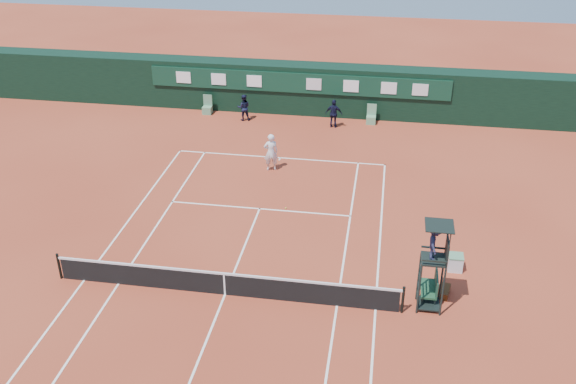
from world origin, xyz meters
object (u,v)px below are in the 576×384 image
object	(u,v)px
cooler	(455,262)
player	(271,152)
umpire_chair	(435,249)
player_bench	(432,286)
tennis_net	(224,283)

from	to	relation	value
cooler	player	distance (m)	11.42
umpire_chair	player	bearing A→B (deg)	127.00
umpire_chair	player	size ratio (longest dim) A/B	1.75
player_bench	cooler	bearing A→B (deg)	64.25
tennis_net	umpire_chair	size ratio (longest dim) A/B	3.77
tennis_net	player_bench	xyz separation A→B (m)	(7.42, 0.93, 0.09)
player_bench	cooler	distance (m)	2.29
player_bench	player	xyz separation A→B (m)	(-7.64, 9.50, 0.38)
tennis_net	cooler	size ratio (longest dim) A/B	20.00
umpire_chair	cooler	distance (m)	3.48
cooler	player	bearing A→B (deg)	139.15
tennis_net	player	distance (m)	10.44
umpire_chair	player	distance (m)	12.58
umpire_chair	tennis_net	bearing A→B (deg)	-176.43
umpire_chair	cooler	size ratio (longest dim) A/B	5.30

